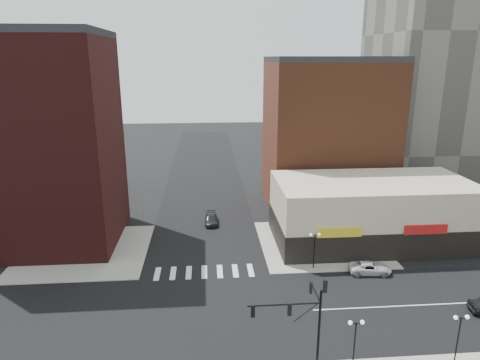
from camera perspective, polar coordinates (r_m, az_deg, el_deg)
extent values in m
plane|color=black|center=(41.02, -4.62, -17.55)|extent=(240.00, 240.00, 0.00)
cube|color=black|center=(41.01, -4.62, -17.53)|extent=(200.00, 14.00, 0.02)
cube|color=black|center=(41.01, -4.62, -17.53)|extent=(14.00, 200.00, 0.02)
cube|color=gray|center=(55.70, -19.95, -8.92)|extent=(15.00, 15.00, 0.12)
cube|color=gray|center=(55.51, 10.62, -8.28)|extent=(15.00, 15.00, 0.12)
cube|color=#3C1413|center=(57.05, -24.49, 4.34)|extent=(16.00, 15.00, 25.00)
cube|color=#3C1413|center=(77.30, -29.28, 1.52)|extent=(20.00, 18.00, 12.00)
cube|color=brown|center=(67.38, 11.53, 5.75)|extent=(18.00, 15.00, 22.00)
cube|color=beige|center=(56.51, 17.09, -3.98)|extent=(24.00, 12.00, 8.00)
cube|color=black|center=(57.31, 16.90, -6.14)|extent=(24.20, 12.20, 3.40)
cylinder|color=black|center=(33.22, 10.46, -19.48)|extent=(0.18, 0.18, 7.00)
cylinder|color=black|center=(31.31, 5.91, -16.20)|extent=(5.20, 0.11, 0.11)
cylinder|color=black|center=(31.99, 8.82, -17.03)|extent=(1.72, 0.06, 1.46)
cylinder|color=black|center=(33.08, 10.01, -14.46)|extent=(0.11, 3.00, 0.11)
cube|color=black|center=(31.24, 1.74, -17.07)|extent=(0.28, 0.18, 0.95)
sphere|color=red|center=(31.07, 1.74, -16.60)|extent=(0.16, 0.16, 0.16)
cube|color=black|center=(31.59, 6.64, -16.76)|extent=(0.28, 0.18, 0.95)
sphere|color=red|center=(31.43, 6.65, -16.30)|extent=(0.16, 0.16, 0.16)
cube|color=black|center=(34.37, 9.42, -13.95)|extent=(0.18, 0.28, 0.95)
sphere|color=red|center=(34.22, 9.45, -13.52)|extent=(0.16, 0.16, 0.16)
cube|color=black|center=(31.25, 11.28, -13.73)|extent=(0.28, 0.18, 0.95)
sphere|color=red|center=(31.10, 11.31, -13.25)|extent=(0.16, 0.16, 0.16)
cylinder|color=black|center=(34.94, 15.00, -20.59)|extent=(0.11, 0.11, 4.00)
cylinder|color=black|center=(33.86, 15.24, -18.00)|extent=(0.90, 0.06, 0.06)
sphere|color=white|center=(33.66, 14.49, -17.95)|extent=(0.32, 0.32, 0.32)
sphere|color=white|center=(33.94, 16.00, -17.76)|extent=(0.32, 0.32, 0.32)
cylinder|color=black|center=(38.14, 27.03, -18.51)|extent=(0.11, 0.11, 4.00)
cylinder|color=black|center=(37.15, 27.41, -16.06)|extent=(0.90, 0.06, 0.06)
sphere|color=white|center=(36.88, 26.82, -16.05)|extent=(0.32, 0.32, 0.32)
sphere|color=white|center=(37.33, 28.04, -15.82)|extent=(0.32, 0.32, 0.32)
cylinder|color=black|center=(48.34, 9.85, -9.35)|extent=(0.11, 0.11, 4.00)
cylinder|color=black|center=(47.57, 9.96, -7.28)|extent=(0.90, 0.06, 0.06)
sphere|color=white|center=(47.42, 9.44, -7.20)|extent=(0.32, 0.32, 0.32)
sphere|color=white|center=(47.64, 10.50, -7.14)|extent=(0.32, 0.32, 0.32)
imported|color=silver|center=(49.47, 16.93, -11.16)|extent=(4.70, 2.51, 1.26)
imported|color=black|center=(60.73, -3.85, -5.26)|extent=(1.85, 4.41, 1.27)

